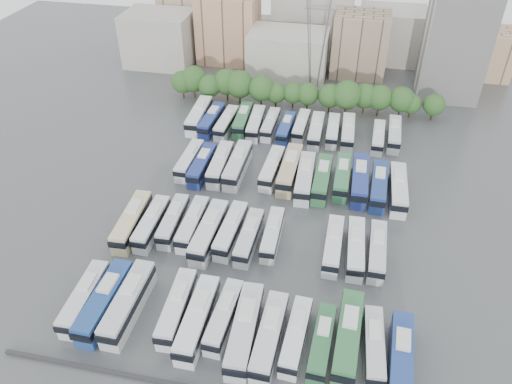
% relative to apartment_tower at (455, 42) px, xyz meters
% --- Properties ---
extents(ground, '(220.00, 220.00, 0.00)m').
position_rel_apartment_tower_xyz_m(ground, '(-34.00, -58.00, -13.00)').
color(ground, '#424447').
rests_on(ground, ground).
extents(tree_line, '(64.14, 8.11, 8.38)m').
position_rel_apartment_tower_xyz_m(tree_line, '(-35.92, -15.90, -8.50)').
color(tree_line, black).
rests_on(tree_line, ground).
extents(city_buildings, '(102.00, 35.00, 20.00)m').
position_rel_apartment_tower_xyz_m(city_buildings, '(-41.46, 13.86, -5.13)').
color(city_buildings, '#9E998E').
rests_on(city_buildings, ground).
extents(apartment_tower, '(14.00, 14.00, 26.00)m').
position_rel_apartment_tower_xyz_m(apartment_tower, '(0.00, 0.00, 0.00)').
color(apartment_tower, silver).
rests_on(apartment_tower, ground).
extents(electricity_pylon, '(9.00, 6.91, 33.83)m').
position_rel_apartment_tower_xyz_m(electricity_pylon, '(-32.00, -8.00, 5.66)').
color(electricity_pylon, slate).
rests_on(electricity_pylon, ground).
extents(bus_r0_s0, '(3.03, 12.15, 3.79)m').
position_rel_apartment_tower_xyz_m(bus_r0_s0, '(-55.39, -81.87, -11.14)').
color(bus_r0_s0, silver).
rests_on(bus_r0_s0, ground).
extents(bus_r0_s1, '(3.10, 13.41, 4.20)m').
position_rel_apartment_tower_xyz_m(bus_r0_s1, '(-52.26, -82.03, -10.94)').
color(bus_r0_s1, navy).
rests_on(bus_r0_s1, ground).
extents(bus_r0_s2, '(3.02, 13.52, 4.24)m').
position_rel_apartment_tower_xyz_m(bus_r0_s2, '(-48.99, -81.62, -10.92)').
color(bus_r0_s2, silver).
rests_on(bus_r0_s2, ground).
extents(bus_r0_s4, '(3.16, 12.27, 3.82)m').
position_rel_apartment_tower_xyz_m(bus_r0_s4, '(-42.26, -80.90, -11.12)').
color(bus_r0_s4, silver).
rests_on(bus_r0_s4, ground).
extents(bus_r0_s5, '(2.90, 13.10, 4.11)m').
position_rel_apartment_tower_xyz_m(bus_r0_s5, '(-38.90, -82.24, -10.98)').
color(bus_r0_s5, white).
rests_on(bus_r0_s5, ground).
extents(bus_r0_s6, '(3.04, 11.47, 3.56)m').
position_rel_apartment_tower_xyz_m(bus_r0_s6, '(-35.66, -80.91, -11.25)').
color(bus_r0_s6, silver).
rests_on(bus_r0_s6, ground).
extents(bus_r0_s7, '(3.46, 13.74, 4.28)m').
position_rel_apartment_tower_xyz_m(bus_r0_s7, '(-32.36, -82.76, -10.90)').
color(bus_r0_s7, silver).
rests_on(bus_r0_s7, ground).
extents(bus_r0_s8, '(3.12, 12.81, 4.00)m').
position_rel_apartment_tower_xyz_m(bus_r0_s8, '(-29.08, -82.98, -11.04)').
color(bus_r0_s8, silver).
rests_on(bus_r0_s8, ground).
extents(bus_r0_s9, '(3.05, 11.41, 3.55)m').
position_rel_apartment_tower_xyz_m(bus_r0_s9, '(-25.76, -82.11, -11.26)').
color(bus_r0_s9, white).
rests_on(bus_r0_s9, ground).
extents(bus_r0_s10, '(2.92, 11.07, 3.44)m').
position_rel_apartment_tower_xyz_m(bus_r0_s10, '(-22.39, -82.38, -11.31)').
color(bus_r0_s10, '#2B663C').
rests_on(bus_r0_s10, ground).
extents(bus_r0_s11, '(3.52, 13.53, 4.21)m').
position_rel_apartment_tower_xyz_m(bus_r0_s11, '(-19.21, -81.12, -10.93)').
color(bus_r0_s11, '#2F6E3D').
rests_on(bus_r0_s11, ground).
extents(bus_r0_s12, '(2.99, 11.21, 3.48)m').
position_rel_apartment_tower_xyz_m(bus_r0_s12, '(-15.89, -81.63, -11.29)').
color(bus_r0_s12, silver).
rests_on(bus_r0_s12, ground).
extents(bus_r0_s13, '(3.37, 12.69, 3.94)m').
position_rel_apartment_tower_xyz_m(bus_r0_s13, '(-12.64, -82.94, -11.06)').
color(bus_r0_s13, navy).
rests_on(bus_r0_s13, ground).
extents(bus_r1_s0, '(3.46, 13.14, 4.08)m').
position_rel_apartment_tower_xyz_m(bus_r1_s0, '(-55.47, -65.17, -10.99)').
color(bus_r1_s0, beige).
rests_on(bus_r1_s0, ground).
extents(bus_r1_s1, '(2.68, 11.90, 3.73)m').
position_rel_apartment_tower_xyz_m(bus_r1_s1, '(-52.18, -64.84, -11.17)').
color(bus_r1_s1, silver).
rests_on(bus_r1_s1, ground).
extents(bus_r1_s2, '(2.85, 11.50, 3.59)m').
position_rel_apartment_tower_xyz_m(bus_r1_s2, '(-48.97, -63.39, -11.24)').
color(bus_r1_s2, silver).
rests_on(bus_r1_s2, ground).
extents(bus_r1_s3, '(2.60, 11.74, 3.68)m').
position_rel_apartment_tower_xyz_m(bus_r1_s3, '(-45.55, -63.50, -11.19)').
color(bus_r1_s3, silver).
rests_on(bus_r1_s3, ground).
extents(bus_r1_s4, '(3.34, 13.35, 4.16)m').
position_rel_apartment_tower_xyz_m(bus_r1_s4, '(-42.28, -65.14, -10.96)').
color(bus_r1_s4, silver).
rests_on(bus_r1_s4, ground).
extents(bus_r1_s5, '(3.24, 12.20, 3.79)m').
position_rel_apartment_tower_xyz_m(bus_r1_s5, '(-39.00, -63.87, -11.14)').
color(bus_r1_s5, silver).
rests_on(bus_r1_s5, ground).
extents(bus_r1_s6, '(2.83, 11.59, 3.62)m').
position_rel_apartment_tower_xyz_m(bus_r1_s6, '(-35.78, -64.77, -11.22)').
color(bus_r1_s6, silver).
rests_on(bus_r1_s6, ground).
extents(bus_r1_s7, '(2.56, 11.09, 3.47)m').
position_rel_apartment_tower_xyz_m(bus_r1_s7, '(-32.25, -63.28, -11.30)').
color(bus_r1_s7, silver).
rests_on(bus_r1_s7, ground).
extents(bus_r1_s10, '(2.64, 11.74, 3.68)m').
position_rel_apartment_tower_xyz_m(bus_r1_s10, '(-22.47, -63.99, -11.20)').
color(bus_r1_s10, silver).
rests_on(bus_r1_s10, ground).
extents(bus_r1_s11, '(3.00, 12.11, 3.78)m').
position_rel_apartment_tower_xyz_m(bus_r1_s11, '(-19.03, -63.96, -11.15)').
color(bus_r1_s11, silver).
rests_on(bus_r1_s11, ground).
extents(bus_r1_s12, '(2.78, 11.77, 3.68)m').
position_rel_apartment_tower_xyz_m(bus_r1_s12, '(-15.74, -63.86, -11.19)').
color(bus_r1_s12, silver).
rests_on(bus_r1_s12, ground).
extents(bus_r2_s1, '(2.69, 11.64, 3.64)m').
position_rel_apartment_tower_xyz_m(bus_r2_s1, '(-52.00, -45.27, -11.21)').
color(bus_r2_s1, silver).
rests_on(bus_r2_s1, ground).
extents(bus_r2_s2, '(2.78, 12.05, 3.77)m').
position_rel_apartment_tower_xyz_m(bus_r2_s2, '(-49.06, -46.49, -11.15)').
color(bus_r2_s2, navy).
rests_on(bus_r2_s2, ground).
extents(bus_r2_s3, '(3.07, 12.62, 3.94)m').
position_rel_apartment_tower_xyz_m(bus_r2_s3, '(-45.70, -45.61, -11.07)').
color(bus_r2_s3, silver).
rests_on(bus_r2_s3, ground).
extents(bus_r2_s4, '(3.05, 13.39, 4.19)m').
position_rel_apartment_tower_xyz_m(bus_r2_s4, '(-42.30, -45.32, -10.94)').
color(bus_r2_s4, silver).
rests_on(bus_r2_s4, ground).
extents(bus_r2_s6, '(3.20, 12.16, 3.78)m').
position_rel_apartment_tower_xyz_m(bus_r2_s6, '(-35.71, -44.76, -11.14)').
color(bus_r2_s6, white).
rests_on(bus_r2_s6, ground).
extents(bus_r2_s7, '(3.29, 13.76, 4.30)m').
position_rel_apartment_tower_xyz_m(bus_r2_s7, '(-32.28, -44.88, -10.89)').
color(bus_r2_s7, tan).
rests_on(bus_r2_s7, ground).
extents(bus_r2_s8, '(3.33, 13.39, 4.17)m').
position_rel_apartment_tower_xyz_m(bus_r2_s8, '(-29.12, -46.96, -10.95)').
color(bus_r2_s8, silver).
rests_on(bus_r2_s8, ground).
extents(bus_r2_s9, '(2.89, 12.75, 3.99)m').
position_rel_apartment_tower_xyz_m(bus_r2_s9, '(-25.98, -46.50, -11.04)').
color(bus_r2_s9, '#2E6B3C').
rests_on(bus_r2_s9, ground).
extents(bus_r2_s10, '(2.73, 12.43, 3.90)m').
position_rel_apartment_tower_xyz_m(bus_r2_s10, '(-22.39, -44.97, -11.09)').
color(bus_r2_s10, '#317248').
rests_on(bus_r2_s10, ground).
extents(bus_r2_s11, '(3.09, 13.61, 4.26)m').
position_rel_apartment_tower_xyz_m(bus_r2_s11, '(-19.16, -45.64, -10.91)').
color(bus_r2_s11, navy).
rests_on(bus_r2_s11, ground).
extents(bus_r2_s12, '(3.22, 12.87, 4.01)m').
position_rel_apartment_tower_xyz_m(bus_r2_s12, '(-15.70, -46.61, -11.03)').
color(bus_r2_s12, navy).
rests_on(bus_r2_s12, ground).
extents(bus_r2_s13, '(2.98, 13.13, 4.11)m').
position_rel_apartment_tower_xyz_m(bus_r2_s13, '(-12.29, -47.01, -10.98)').
color(bus_r2_s13, silver).
rests_on(bus_r2_s13, ground).
extents(bus_r3_s0, '(3.37, 13.64, 4.25)m').
position_rel_apartment_tower_xyz_m(bus_r3_s0, '(-55.41, -27.76, -10.91)').
color(bus_r3_s0, white).
rests_on(bus_r3_s0, ground).
extents(bus_r3_s1, '(3.25, 12.39, 3.85)m').
position_rel_apartment_tower_xyz_m(bus_r3_s1, '(-52.17, -28.83, -11.11)').
color(bus_r3_s1, navy).
rests_on(bus_r3_s1, ground).
extents(bus_r3_s2, '(3.08, 11.80, 3.67)m').
position_rel_apartment_tower_xyz_m(bus_r3_s2, '(-48.70, -29.21, -11.20)').
color(bus_r3_s2, silver).
rests_on(bus_r3_s2, ground).
extents(bus_r3_s3, '(3.21, 12.31, 3.83)m').
position_rel_apartment_tower_xyz_m(bus_r3_s3, '(-45.47, -27.30, -11.12)').
color(bus_r3_s3, '#2D6B3E').
rests_on(bus_r3_s3, ground).
extents(bus_r3_s4, '(3.15, 12.11, 3.77)m').
position_rel_apartment_tower_xyz_m(bus_r3_s4, '(-42.33, -28.23, -11.15)').
color(bus_r3_s4, silver).
rests_on(bus_r3_s4, ground).
extents(bus_r3_s5, '(2.62, 11.15, 3.49)m').
position_rel_apartment_tower_xyz_m(bus_r3_s5, '(-39.14, -27.74, -11.29)').
color(bus_r3_s5, silver).
rests_on(bus_r3_s5, ground).
extents(bus_r3_s6, '(2.79, 11.00, 3.43)m').
position_rel_apartment_tower_xyz_m(bus_r3_s6, '(-35.54, -28.70, -11.32)').
color(bus_r3_s6, navy).
rests_on(bus_r3_s6, ground).
extents(bus_r3_s7, '(2.77, 11.12, 3.47)m').
position_rel_apartment_tower_xyz_m(bus_r3_s7, '(-32.45, -27.00, -11.30)').
color(bus_r3_s7, silver).
rests_on(bus_r3_s7, ground).
extents(bus_r3_s8, '(2.75, 12.16, 3.81)m').
position_rel_apartment_tower_xyz_m(bus_r3_s8, '(-29.04, -28.74, -11.13)').
color(bus_r3_s8, silver).
rests_on(bus_r3_s8, ground).
extents(bus_r3_s9, '(2.61, 11.20, 3.50)m').
position_rel_apartment_tower_xyz_m(bus_r3_s9, '(-25.55, -27.77, -11.28)').
color(bus_r3_s9, silver).
rests_on(bus_r3_s9, ground).
extents(bus_r3_s10, '(2.92, 12.15, 3.79)m').
position_rel_apartment_tower_xyz_m(bus_r3_s10, '(-22.34, -27.93, -11.14)').
color(bus_r3_s10, silver).
rests_on(bus_r3_s10, ground).
extents(bus_r3_s12, '(2.76, 11.02, 3.43)m').
position_rel_apartment_tower_xyz_m(bus_r3_s12, '(-15.99, -28.58, -11.31)').
color(bus_r3_s12, silver).
rests_on(bus_r3_s12, ground).
extents(bus_r3_s13, '(2.97, 11.97, 3.73)m').
position_rel_apartment_tower_xyz_m(bus_r3_s13, '(-12.69, -26.72, -11.17)').
color(bus_r3_s13, silver).
rests_on(bus_r3_s13, ground).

